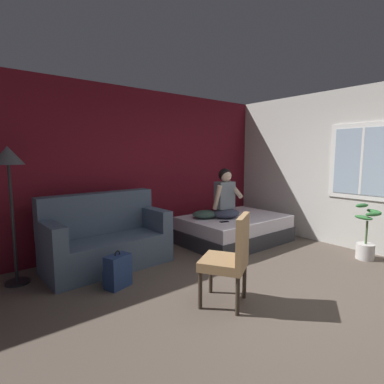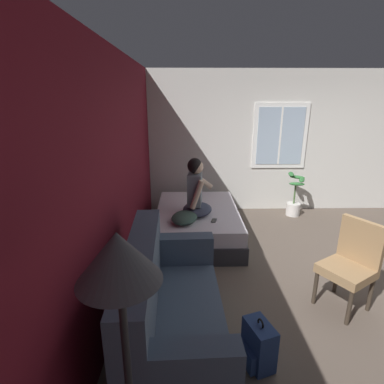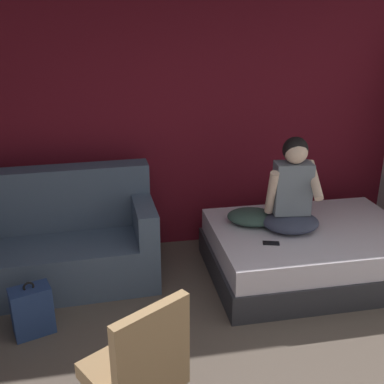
{
  "view_description": "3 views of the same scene",
  "coord_description": "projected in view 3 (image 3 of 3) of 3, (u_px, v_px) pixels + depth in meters",
  "views": [
    {
      "loc": [
        -2.75,
        -1.68,
        1.6
      ],
      "look_at": [
        0.3,
        2.14,
        0.98
      ],
      "focal_mm": 28.0,
      "sensor_mm": 36.0,
      "label": 1
    },
    {
      "loc": [
        -3.31,
        2.19,
        2.21
      ],
      "look_at": [
        0.46,
        2.12,
        1.0
      ],
      "focal_mm": 28.0,
      "sensor_mm": 36.0,
      "label": 2
    },
    {
      "loc": [
        -0.61,
        -1.51,
        2.29
      ],
      "look_at": [
        0.06,
        2.05,
        0.92
      ],
      "focal_mm": 42.0,
      "sensor_mm": 36.0,
      "label": 3
    }
  ],
  "objects": [
    {
      "name": "couch",
      "position": [
        62.0,
        242.0,
        4.14
      ],
      "size": [
        1.73,
        0.89,
        1.04
      ],
      "color": "#47566B",
      "rests_on": "ground"
    },
    {
      "name": "throw_pillow",
      "position": [
        252.0,
        217.0,
        4.28
      ],
      "size": [
        0.56,
        0.48,
        0.14
      ],
      "primitive_type": "ellipsoid",
      "rotation": [
        0.0,
        0.0,
        -0.29
      ],
      "color": "#385147",
      "rests_on": "bed"
    },
    {
      "name": "bed",
      "position": [
        310.0,
        251.0,
        4.29
      ],
      "size": [
        1.89,
        1.33,
        0.48
      ],
      "color": "#2D2D33",
      "rests_on": "ground"
    },
    {
      "name": "wall_back_accent",
      "position": [
        169.0,
        120.0,
        4.59
      ],
      "size": [
        9.91,
        0.16,
        2.7
      ],
      "primitive_type": "cube",
      "color": "maroon",
      "rests_on": "ground"
    },
    {
      "name": "person_seated",
      "position": [
        292.0,
        193.0,
        4.07
      ],
      "size": [
        0.57,
        0.5,
        0.88
      ],
      "color": "#383D51",
      "rests_on": "bed"
    },
    {
      "name": "cell_phone",
      "position": [
        271.0,
        243.0,
        3.91
      ],
      "size": [
        0.16,
        0.1,
        0.01
      ],
      "primitive_type": "cube",
      "rotation": [
        0.0,
        0.0,
        1.3
      ],
      "color": "black",
      "rests_on": "bed"
    },
    {
      "name": "backpack",
      "position": [
        32.0,
        311.0,
        3.48
      ],
      "size": [
        0.34,
        0.3,
        0.46
      ],
      "color": "navy",
      "rests_on": "ground"
    },
    {
      "name": "side_chair",
      "position": [
        139.0,
        368.0,
        2.44
      ],
      "size": [
        0.63,
        0.63,
        0.98
      ],
      "color": "#382D23",
      "rests_on": "ground"
    }
  ]
}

